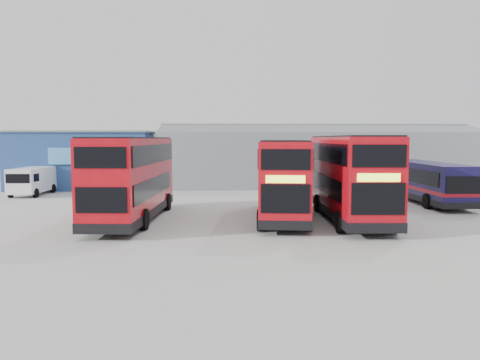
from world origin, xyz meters
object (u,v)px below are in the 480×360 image
double_decker_left (132,179)px  panel_van (32,180)px  maintenance_shed (316,157)px  double_decker_centre (283,180)px  double_decker_right (349,178)px  office_block (86,159)px  single_decker_blue (426,183)px

double_decker_left → panel_van: size_ratio=2.16×
maintenance_shed → double_decker_centre: 21.14m
double_decker_left → double_decker_right: double_decker_right is taller
office_block → double_decker_centre: 23.94m
maintenance_shed → double_decker_left: size_ratio=2.81×
office_block → double_decker_centre: office_block is taller
double_decker_right → single_decker_blue: (7.39, 6.52, -0.90)m
single_decker_blue → maintenance_shed: bearing=-70.6°
maintenance_shed → single_decker_blue: maintenance_shed is taller
office_block → panel_van: bearing=-111.7°
double_decker_right → double_decker_centre: bearing=171.6°
double_decker_left → panel_van: (-9.86, 12.07, -1.05)m
office_block → double_decker_left: 19.81m
double_decker_left → maintenance_shed: bearing=-121.0°
maintenance_shed → double_decker_left: (-14.67, -20.41, -0.35)m
double_decker_left → single_decker_blue: 20.13m
double_decker_centre → double_decker_right: 3.58m
double_decker_centre → single_decker_blue: 12.37m
double_decker_left → double_decker_centre: bearing=-173.4°
single_decker_blue → panel_van: bearing=-9.7°
office_block → maintenance_shed: 22.09m
office_block → maintenance_shed: size_ratio=0.40×
double_decker_left → double_decker_right: bearing=-177.5°
double_decker_centre → panel_van: bearing=154.7°
panel_van → single_decker_blue: bearing=-8.7°
double_decker_centre → single_decker_blue: double_decker_centre is taller
office_block → double_decker_left: size_ratio=1.13×
double_decker_right → double_decker_left: bearing=-178.9°
maintenance_shed → single_decker_blue: bearing=-72.6°
maintenance_shed → double_decker_centre: maintenance_shed is taller
maintenance_shed → panel_van: bearing=-161.2°
office_block → double_decker_left: bearing=-68.3°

